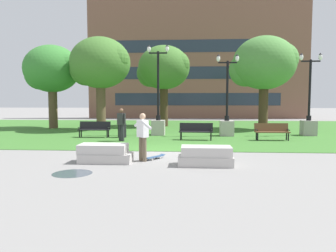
% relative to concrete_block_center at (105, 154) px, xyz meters
% --- Properties ---
extents(ground_plane, '(140.00, 140.00, 0.00)m').
position_rel_concrete_block_center_xyz_m(ground_plane, '(1.75, 2.45, -0.31)').
color(ground_plane, gray).
extents(grass_lawn, '(40.00, 20.00, 0.02)m').
position_rel_concrete_block_center_xyz_m(grass_lawn, '(1.75, 12.45, -0.30)').
color(grass_lawn, '#3D752D').
rests_on(grass_lawn, ground).
extents(concrete_block_center, '(1.83, 0.90, 0.64)m').
position_rel_concrete_block_center_xyz_m(concrete_block_center, '(0.00, 0.00, 0.00)').
color(concrete_block_center, '#BCB7B2').
rests_on(concrete_block_center, ground).
extents(concrete_block_left, '(1.80, 0.90, 0.64)m').
position_rel_concrete_block_center_xyz_m(concrete_block_left, '(3.50, -0.32, 0.00)').
color(concrete_block_left, '#BCB7B2').
rests_on(concrete_block_left, ground).
extents(person_skateboarder, '(0.83, 1.31, 1.71)m').
position_rel_concrete_block_center_xyz_m(person_skateboarder, '(1.29, 0.30, 0.67)').
color(person_skateboarder, brown).
rests_on(person_skateboarder, ground).
extents(skateboard, '(0.76, 0.94, 0.14)m').
position_rel_concrete_block_center_xyz_m(skateboard, '(1.67, 0.67, -0.22)').
color(skateboard, '#2D4C75').
rests_on(skateboard, ground).
extents(puddle, '(1.18, 1.18, 0.01)m').
position_rel_concrete_block_center_xyz_m(puddle, '(-0.52, -1.79, -0.30)').
color(puddle, '#47515B').
rests_on(puddle, ground).
extents(park_bench_near_left, '(1.83, 0.64, 0.90)m').
position_rel_concrete_block_center_xyz_m(park_bench_near_left, '(3.30, 6.44, 0.23)').
color(park_bench_near_left, black).
rests_on(park_bench_near_left, grass_lawn).
extents(park_bench_near_right, '(1.80, 0.54, 0.90)m').
position_rel_concrete_block_center_xyz_m(park_bench_near_right, '(-2.51, 7.27, 0.23)').
color(park_bench_near_right, black).
rests_on(park_bench_near_right, grass_lawn).
extents(park_bench_far_left, '(1.81, 0.58, 0.90)m').
position_rel_concrete_block_center_xyz_m(park_bench_far_left, '(7.34, 6.54, 0.23)').
color(park_bench_far_left, brown).
rests_on(park_bench_far_left, grass_lawn).
extents(lamp_post_right, '(1.32, 0.80, 4.94)m').
position_rel_concrete_block_center_xyz_m(lamp_post_right, '(10.13, 9.06, 0.72)').
color(lamp_post_right, gray).
rests_on(lamp_post_right, grass_lawn).
extents(lamp_post_left, '(1.32, 0.80, 5.45)m').
position_rel_concrete_block_center_xyz_m(lamp_post_left, '(1.04, 8.72, 0.81)').
color(lamp_post_left, '#ADA89E').
rests_on(lamp_post_left, grass_lawn).
extents(lamp_post_center, '(1.32, 0.80, 4.83)m').
position_rel_concrete_block_center_xyz_m(lamp_post_center, '(5.18, 8.53, 0.70)').
color(lamp_post_center, '#ADA89E').
rests_on(lamp_post_center, grass_lawn).
extents(tree_far_left, '(4.33, 4.12, 6.47)m').
position_rel_concrete_block_center_xyz_m(tree_far_left, '(0.83, 15.23, 4.34)').
color(tree_far_left, '#42301E').
rests_on(tree_far_left, grass_lawn).
extents(tree_near_right, '(4.42, 4.21, 6.51)m').
position_rel_concrete_block_center_xyz_m(tree_near_right, '(-3.36, 11.64, 4.35)').
color(tree_near_right, brown).
rests_on(tree_near_right, grass_lawn).
extents(tree_far_right, '(4.69, 4.47, 6.67)m').
position_rel_concrete_block_center_xyz_m(tree_far_right, '(8.21, 12.93, 4.40)').
color(tree_far_right, '#42301E').
rests_on(tree_far_right, grass_lawn).
extents(tree_near_left, '(4.33, 4.12, 6.20)m').
position_rel_concrete_block_center_xyz_m(tree_near_left, '(-7.38, 12.90, 4.08)').
color(tree_near_left, brown).
rests_on(tree_near_left, grass_lawn).
extents(trash_bin, '(0.49, 0.49, 0.96)m').
position_rel_concrete_block_center_xyz_m(trash_bin, '(-0.91, 7.31, 0.20)').
color(trash_bin, black).
rests_on(trash_bin, grass_lawn).
extents(person_bystander_near_lawn, '(0.57, 0.44, 1.71)m').
position_rel_concrete_block_center_xyz_m(person_bystander_near_lawn, '(-0.59, 5.64, 0.68)').
color(person_bystander_near_lawn, '#28282D').
rests_on(person_bystander_near_lawn, grass_lawn).
extents(building_facade_distant, '(25.12, 1.03, 13.87)m').
position_rel_concrete_block_center_xyz_m(building_facade_distant, '(3.74, 26.95, 6.62)').
color(building_facade_distant, brown).
rests_on(building_facade_distant, ground).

